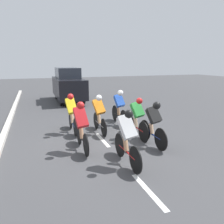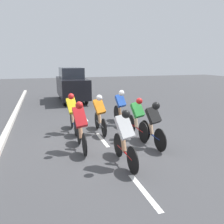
{
  "view_description": "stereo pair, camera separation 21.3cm",
  "coord_description": "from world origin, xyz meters",
  "px_view_note": "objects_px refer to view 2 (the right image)",
  "views": [
    {
      "loc": [
        2.07,
        6.76,
        2.61
      ],
      "look_at": [
        -0.35,
        0.03,
        0.95
      ],
      "focal_mm": 35.0,
      "sensor_mm": 36.0,
      "label": 1
    },
    {
      "loc": [
        1.87,
        6.83,
        2.61
      ],
      "look_at": [
        -0.35,
        0.03,
        0.95
      ],
      "focal_mm": 35.0,
      "sensor_mm": 36.0,
      "label": 2
    }
  ],
  "objects_px": {
    "cyclist_black": "(153,123)",
    "cyclist_green": "(137,117)",
    "cyclist_yellow": "(72,112)",
    "cyclist_blue": "(121,106)",
    "cyclist_white": "(125,136)",
    "cyclist_orange": "(100,113)",
    "support_car": "(72,85)",
    "cyclist_red": "(80,125)"
  },
  "relations": [
    {
      "from": "cyclist_blue",
      "to": "cyclist_orange",
      "type": "distance_m",
      "value": 1.42
    },
    {
      "from": "cyclist_blue",
      "to": "cyclist_black",
      "type": "bearing_deg",
      "value": 92.12
    },
    {
      "from": "cyclist_yellow",
      "to": "cyclist_green",
      "type": "bearing_deg",
      "value": 146.81
    },
    {
      "from": "cyclist_black",
      "to": "support_car",
      "type": "bearing_deg",
      "value": -82.05
    },
    {
      "from": "cyclist_green",
      "to": "cyclist_blue",
      "type": "bearing_deg",
      "value": -91.66
    },
    {
      "from": "cyclist_blue",
      "to": "cyclist_orange",
      "type": "xyz_separation_m",
      "value": [
        1.13,
        0.85,
        -0.01
      ]
    },
    {
      "from": "cyclist_blue",
      "to": "cyclist_yellow",
      "type": "bearing_deg",
      "value": 12.96
    },
    {
      "from": "cyclist_black",
      "to": "cyclist_blue",
      "type": "bearing_deg",
      "value": -87.88
    },
    {
      "from": "cyclist_blue",
      "to": "cyclist_orange",
      "type": "height_order",
      "value": "cyclist_blue"
    },
    {
      "from": "cyclist_white",
      "to": "support_car",
      "type": "distance_m",
      "value": 9.86
    },
    {
      "from": "cyclist_white",
      "to": "cyclist_black",
      "type": "height_order",
      "value": "cyclist_white"
    },
    {
      "from": "cyclist_orange",
      "to": "support_car",
      "type": "relative_size",
      "value": 0.39
    },
    {
      "from": "cyclist_blue",
      "to": "cyclist_orange",
      "type": "relative_size",
      "value": 1.03
    },
    {
      "from": "cyclist_yellow",
      "to": "cyclist_red",
      "type": "bearing_deg",
      "value": 89.31
    },
    {
      "from": "cyclist_black",
      "to": "support_car",
      "type": "xyz_separation_m",
      "value": [
        1.24,
        -8.91,
        0.33
      ]
    },
    {
      "from": "cyclist_yellow",
      "to": "cyclist_green",
      "type": "relative_size",
      "value": 0.98
    },
    {
      "from": "cyclist_black",
      "to": "cyclist_red",
      "type": "bearing_deg",
      "value": -9.36
    },
    {
      "from": "cyclist_white",
      "to": "cyclist_yellow",
      "type": "bearing_deg",
      "value": -74.53
    },
    {
      "from": "cyclist_black",
      "to": "support_car",
      "type": "height_order",
      "value": "support_car"
    },
    {
      "from": "cyclist_orange",
      "to": "cyclist_white",
      "type": "bearing_deg",
      "value": 88.34
    },
    {
      "from": "cyclist_blue",
      "to": "cyclist_black",
      "type": "xyz_separation_m",
      "value": [
        -0.1,
        2.63,
        -0.01
      ]
    },
    {
      "from": "cyclist_black",
      "to": "cyclist_green",
      "type": "distance_m",
      "value": 0.85
    },
    {
      "from": "cyclist_black",
      "to": "cyclist_green",
      "type": "xyz_separation_m",
      "value": [
        0.15,
        -0.83,
        -0.02
      ]
    },
    {
      "from": "cyclist_white",
      "to": "cyclist_yellow",
      "type": "relative_size",
      "value": 1.0
    },
    {
      "from": "cyclist_white",
      "to": "cyclist_green",
      "type": "height_order",
      "value": "cyclist_white"
    },
    {
      "from": "cyclist_white",
      "to": "cyclist_orange",
      "type": "bearing_deg",
      "value": -91.66
    },
    {
      "from": "cyclist_black",
      "to": "cyclist_white",
      "type": "bearing_deg",
      "value": 35.98
    },
    {
      "from": "cyclist_green",
      "to": "cyclist_red",
      "type": "bearing_deg",
      "value": 13.04
    },
    {
      "from": "support_car",
      "to": "cyclist_green",
      "type": "bearing_deg",
      "value": 97.72
    },
    {
      "from": "cyclist_black",
      "to": "cyclist_orange",
      "type": "height_order",
      "value": "cyclist_orange"
    },
    {
      "from": "cyclist_red",
      "to": "cyclist_yellow",
      "type": "xyz_separation_m",
      "value": [
        -0.02,
        -1.79,
        -0.01
      ]
    },
    {
      "from": "cyclist_blue",
      "to": "support_car",
      "type": "relative_size",
      "value": 0.4
    },
    {
      "from": "support_car",
      "to": "cyclist_black",
      "type": "bearing_deg",
      "value": 97.95
    },
    {
      "from": "cyclist_red",
      "to": "cyclist_white",
      "type": "bearing_deg",
      "value": 123.9
    },
    {
      "from": "cyclist_white",
      "to": "cyclist_black",
      "type": "bearing_deg",
      "value": -144.02
    },
    {
      "from": "support_car",
      "to": "cyclist_blue",
      "type": "bearing_deg",
      "value": 100.34
    },
    {
      "from": "cyclist_blue",
      "to": "cyclist_yellow",
      "type": "xyz_separation_m",
      "value": [
        2.07,
        0.48,
        0.01
      ]
    },
    {
      "from": "cyclist_white",
      "to": "support_car",
      "type": "xyz_separation_m",
      "value": [
        -0.06,
        -9.86,
        0.31
      ]
    },
    {
      "from": "cyclist_green",
      "to": "cyclist_yellow",
      "type": "bearing_deg",
      "value": -33.19
    },
    {
      "from": "support_car",
      "to": "cyclist_yellow",
      "type": "bearing_deg",
      "value": 82.24
    },
    {
      "from": "cyclist_blue",
      "to": "cyclist_green",
      "type": "bearing_deg",
      "value": 88.34
    },
    {
      "from": "cyclist_red",
      "to": "cyclist_green",
      "type": "xyz_separation_m",
      "value": [
        -2.04,
        -0.47,
        -0.05
      ]
    }
  ]
}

